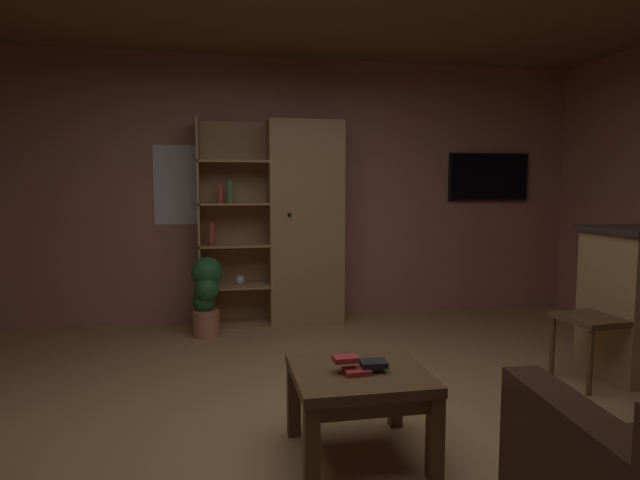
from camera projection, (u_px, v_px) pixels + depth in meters
floor at (334, 439)px, 2.92m from camera, size 6.50×5.45×0.02m
wall_back at (277, 190)px, 5.48m from camera, size 6.62×0.06×2.66m
window_pane_back at (189, 185)px, 5.28m from camera, size 0.67×0.01×0.78m
bookshelf_cabinet at (296, 224)px, 5.28m from camera, size 1.40×0.41×2.01m
coffee_table at (359, 386)px, 2.69m from camera, size 0.67×0.65×0.45m
table_book_0 at (357, 371)px, 2.62m from camera, size 0.13×0.11×0.02m
table_book_1 at (373, 364)px, 2.65m from camera, size 0.14×0.11×0.03m
table_book_2 at (345, 359)px, 2.64m from camera, size 0.13×0.09×0.03m
dining_chair at (604, 308)px, 3.70m from camera, size 0.45×0.45×0.92m
potted_floor_plant at (206, 293)px, 4.86m from camera, size 0.28×0.32×0.73m
wall_mounted_tv at (488, 177)px, 5.84m from camera, size 0.92×0.06×0.52m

